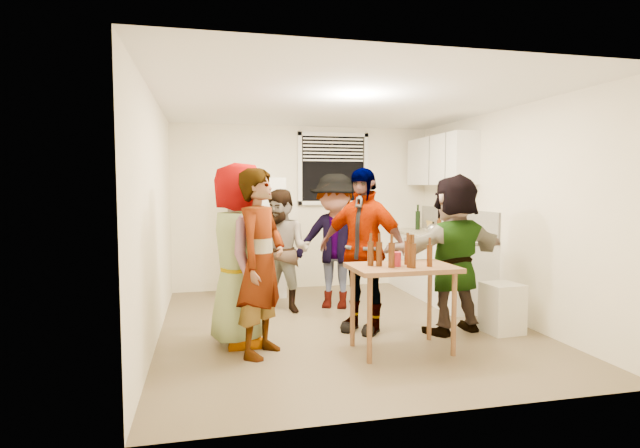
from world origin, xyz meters
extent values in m
cube|color=white|center=(-0.75, 1.88, 0.85)|extent=(0.70, 0.70, 1.70)
cube|color=white|center=(1.70, 1.15, 0.43)|extent=(0.60, 2.20, 0.86)
cube|color=beige|center=(1.70, 1.15, 0.88)|extent=(0.64, 2.22, 0.04)
cube|color=#B7B3A8|center=(1.99, 1.15, 1.08)|extent=(0.03, 2.20, 0.36)
cube|color=white|center=(1.83, 1.35, 1.95)|extent=(0.34, 1.60, 0.70)
cylinder|color=white|center=(1.68, 0.81, 0.90)|extent=(0.13, 0.13, 0.29)
cylinder|color=black|center=(1.75, 1.92, 0.90)|extent=(0.07, 0.07, 0.29)
cylinder|color=#47230C|center=(1.60, 0.89, 0.90)|extent=(0.06, 0.06, 0.23)
cylinder|color=#1A21C6|center=(1.44, 0.31, 0.90)|extent=(0.09, 0.09, 0.12)
cube|color=#EABA4C|center=(1.92, 1.85, 0.97)|extent=(0.02, 0.17, 0.14)
cube|color=silver|center=(1.61, -0.63, 0.25)|extent=(0.39, 0.39, 0.53)
cylinder|color=#47230C|center=(0.54, -1.06, 0.83)|extent=(0.05, 0.05, 0.20)
cylinder|color=#A71D2C|center=(0.24, -0.97, 0.83)|extent=(0.10, 0.10, 0.13)
imported|color=#9C9C9C|center=(-1.18, -0.38, 0.00)|extent=(1.82, 0.91, 0.58)
imported|color=#141933|center=(-1.00, -0.75, 0.00)|extent=(1.81, 1.50, 0.42)
imported|color=brown|center=(-0.57, 0.79, 0.00)|extent=(1.47, 1.70, 0.58)
imported|color=#3D3D42|center=(0.13, 0.86, 0.00)|extent=(1.73, 2.04, 0.65)
imported|color=black|center=(0.15, -0.22, 0.00)|extent=(1.99, 2.00, 0.43)
imported|color=#C05B39|center=(1.10, -0.49, 0.00)|extent=(1.96, 2.05, 0.51)
camera|label=1|loc=(-1.50, -5.35, 1.58)|focal=28.00mm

